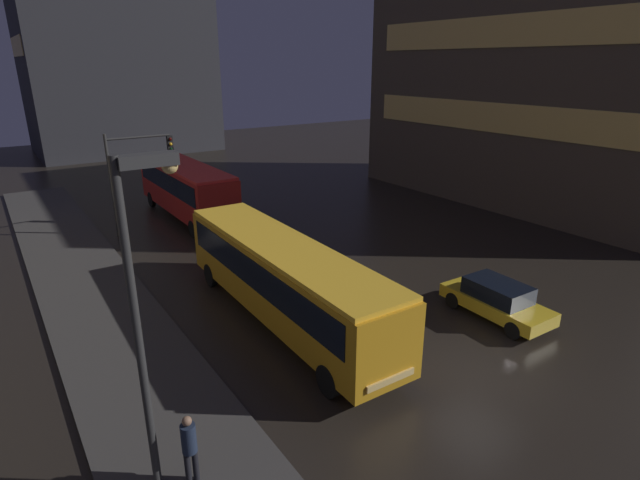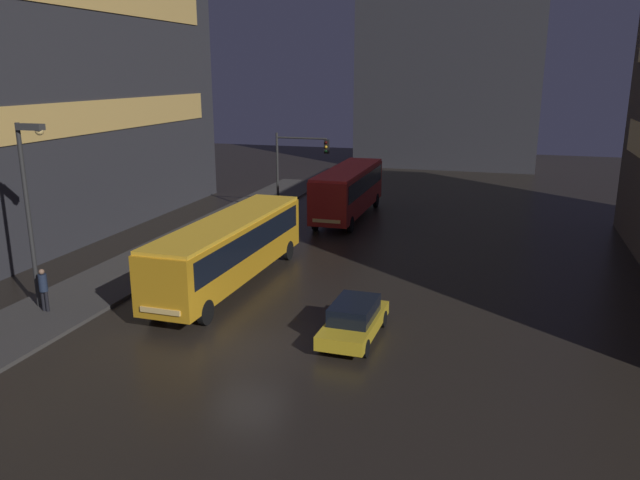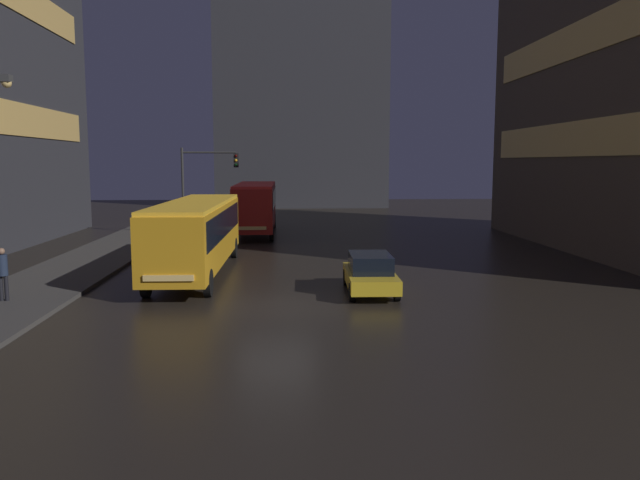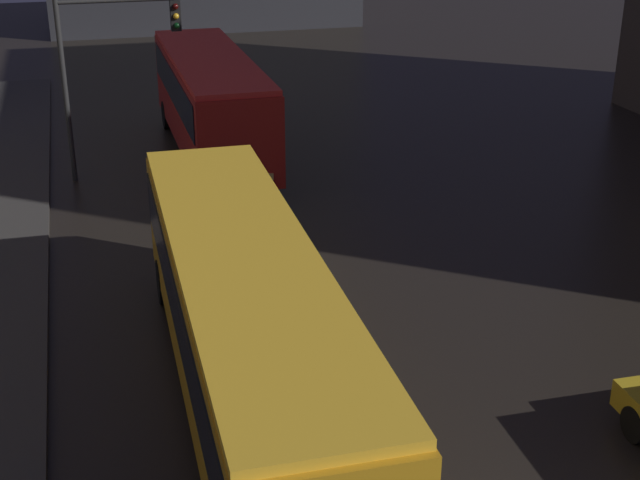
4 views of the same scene
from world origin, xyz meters
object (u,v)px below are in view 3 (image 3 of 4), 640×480
(bus_near, at_px, (197,229))
(traffic_light_main, at_px, (203,176))
(bus_far, at_px, (256,203))
(car_taxi, at_px, (370,273))
(pedestrian_near, at_px, (3,270))

(bus_near, height_order, traffic_light_main, traffic_light_main)
(bus_far, xyz_separation_m, car_taxi, (5.08, -19.15, -1.33))
(bus_near, relative_size, car_taxi, 2.83)
(pedestrian_near, bearing_deg, bus_near, 51.88)
(bus_far, height_order, traffic_light_main, traffic_light_main)
(bus_far, bearing_deg, car_taxi, 104.79)
(bus_near, height_order, pedestrian_near, bus_near)
(bus_far, distance_m, traffic_light_main, 3.94)
(bus_near, relative_size, bus_far, 1.13)
(pedestrian_near, bearing_deg, bus_far, 77.61)
(pedestrian_near, bearing_deg, traffic_light_main, 85.20)
(car_taxi, xyz_separation_m, pedestrian_near, (-12.51, -1.32, 0.45))
(bus_far, height_order, car_taxi, bus_far)
(car_taxi, relative_size, traffic_light_main, 0.75)
(car_taxi, bearing_deg, pedestrian_near, 7.49)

